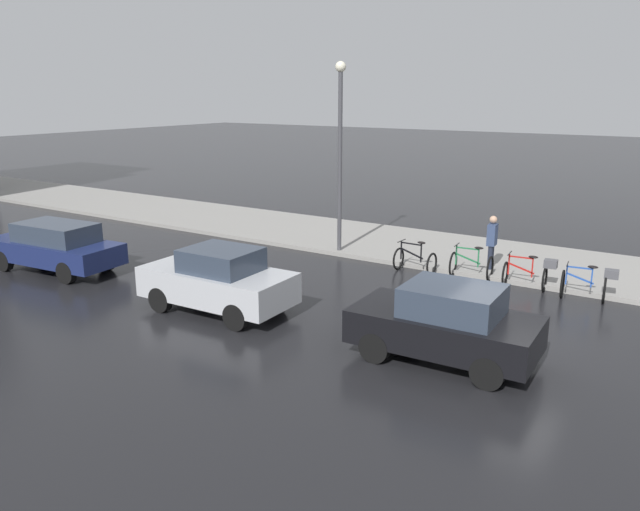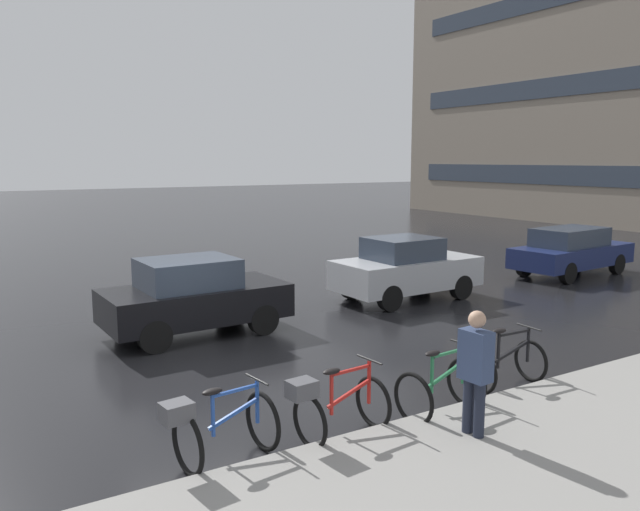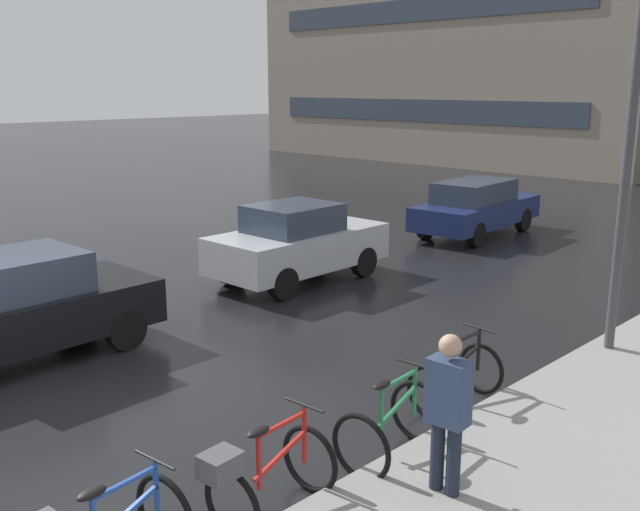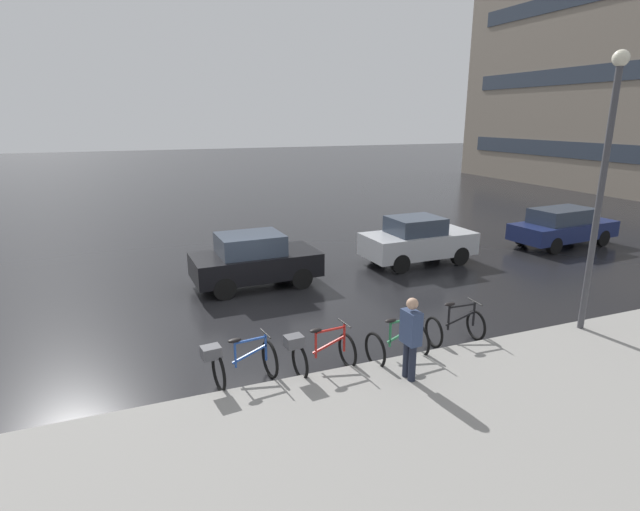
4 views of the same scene
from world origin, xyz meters
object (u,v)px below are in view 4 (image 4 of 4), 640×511
bicycle_nearest (238,361)px  car_silver (418,240)px  car_black (254,260)px  streetlamp (604,173)px  bicycle_second (317,351)px  car_navy (563,226)px  bicycle_farthest (455,327)px  pedestrian (411,337)px  bicycle_third (397,343)px

bicycle_nearest → car_silver: bearing=127.5°
car_black → streetlamp: size_ratio=0.60×
bicycle_nearest → bicycle_second: bicycle_second is taller
bicycle_nearest → car_black: (-5.55, 1.75, 0.31)m
car_navy → streetlamp: bearing=-43.9°
bicycle_farthest → car_navy: car_navy is taller
bicycle_second → car_silver: bearing=134.7°
bicycle_second → bicycle_nearest: bearing=-95.7°
bicycle_second → streetlamp: size_ratio=0.23×
car_navy → pedestrian: pedestrian is taller
bicycle_third → car_silver: size_ratio=0.31×
bicycle_second → bicycle_third: bearing=86.1°
car_black → streetlamp: streetlamp is taller
pedestrian → bicycle_nearest: bearing=-111.4°
streetlamp → pedestrian: bearing=-83.7°
bicycle_nearest → bicycle_third: 3.29m
bicycle_third → bicycle_nearest: bearing=-94.7°
bicycle_third → streetlamp: (0.36, 4.72, 3.34)m
car_silver → car_navy: bearing=89.8°
car_silver → pedestrian: 8.39m
bicycle_second → car_navy: car_navy is taller
car_black → car_silver: car_silver is taller
bicycle_farthest → pedestrian: bearing=-58.1°
bicycle_farthest → car_silver: (-5.81, 2.66, 0.42)m
bicycle_third → car_silver: (-6.11, 4.32, 0.40)m
pedestrian → car_black: bearing=-169.5°
car_navy → bicycle_third: bearing=-60.9°
pedestrian → streetlamp: (-0.55, 5.00, 2.76)m
bicycle_second → pedestrian: size_ratio=0.81×
car_silver → car_black: bearing=-87.2°
bicycle_third → pedestrian: 1.11m
streetlamp → bicycle_second: bearing=-94.2°
bicycle_farthest → pedestrian: 2.35m
car_navy → bicycle_farthest: bearing=-58.0°
bicycle_farthest → car_black: 6.39m
bicycle_farthest → car_navy: 10.94m
bicycle_third → car_navy: car_navy is taller
bicycle_nearest → car_navy: car_navy is taller
bicycle_farthest → car_navy: (-5.79, 9.27, 0.38)m
streetlamp → car_black: bearing=-134.7°
bicycle_third → car_silver: 7.49m
bicycle_nearest → bicycle_third: (0.27, 3.28, -0.09)m
bicycle_nearest → bicycle_second: bearing=84.3°
bicycle_second → streetlamp: (0.47, 6.45, 3.25)m
bicycle_third → car_navy: 12.51m
car_black → car_navy: bearing=91.2°
bicycle_second → car_silver: size_ratio=0.36×
bicycle_third → car_black: car_black is taller
car_navy → streetlamp: (6.44, -6.21, 2.97)m
bicycle_third → car_silver: bearing=144.8°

